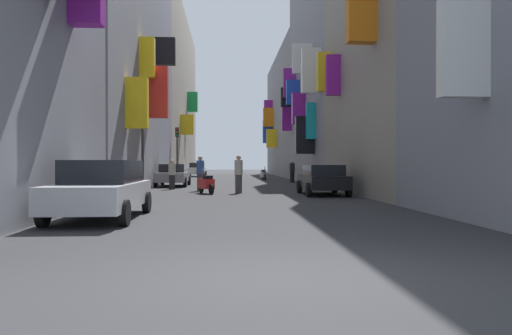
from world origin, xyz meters
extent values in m
plane|color=#2D2D30|center=(0.00, 30.00, 0.00)|extent=(140.00, 140.00, 0.00)
cube|color=purple|center=(-4.55, 7.78, 5.97)|extent=(0.91, 0.55, 1.42)
cube|color=gray|center=(-8.00, 21.93, 7.41)|extent=(6.00, 19.96, 14.82)
cube|color=red|center=(-4.34, 18.93, 5.07)|extent=(1.32, 0.44, 2.65)
cube|color=yellow|center=(-4.63, 18.31, 6.70)|extent=(0.74, 0.50, 2.00)
cube|color=yellow|center=(-4.53, 15.05, 4.02)|extent=(0.94, 0.45, 2.19)
cube|color=black|center=(-4.38, 23.24, 8.18)|extent=(1.23, 0.44, 1.65)
cube|color=#9E9384|center=(-8.00, 45.96, 8.58)|extent=(6.00, 28.09, 17.16)
cube|color=green|center=(-4.45, 46.84, 8.19)|extent=(1.11, 0.53, 2.18)
cube|color=yellow|center=(-4.38, 38.98, 5.04)|extent=(1.23, 0.43, 1.89)
cube|color=white|center=(4.48, 4.29, 3.90)|extent=(1.04, 0.35, 2.14)
cube|color=gray|center=(8.00, 15.64, 8.76)|extent=(6.00, 11.68, 17.52)
cube|color=yellow|center=(4.61, 19.55, 6.33)|extent=(0.78, 0.46, 2.09)
cube|color=orange|center=(4.46, 12.07, 7.11)|extent=(1.07, 0.58, 2.21)
cube|color=purple|center=(4.65, 17.65, 5.81)|extent=(0.70, 0.39, 2.00)
cube|color=gray|center=(8.00, 25.56, 7.37)|extent=(6.00, 8.16, 14.74)
cube|color=white|center=(4.41, 22.37, 6.96)|extent=(1.18, 0.58, 2.68)
cube|color=white|center=(4.34, 25.41, 8.34)|extent=(1.31, 0.39, 1.98)
cube|color=#19B2BF|center=(4.70, 24.16, 4.12)|extent=(0.60, 0.44, 2.31)
cube|color=black|center=(4.39, 24.64, 3.24)|extent=(1.22, 0.61, 2.44)
cube|color=purple|center=(4.53, 28.26, 5.36)|extent=(0.94, 0.58, 2.27)
cube|color=gray|center=(8.00, 33.09, 9.66)|extent=(6.00, 6.89, 19.33)
cube|color=black|center=(4.44, 33.80, 6.95)|extent=(1.13, 0.64, 1.59)
cube|color=blue|center=(4.49, 30.97, 6.96)|extent=(1.02, 0.47, 1.90)
cube|color=purple|center=(4.58, 35.52, 5.40)|extent=(0.84, 0.41, 2.29)
cube|color=purple|center=(4.49, 32.87, 8.00)|extent=(1.02, 0.46, 2.36)
cube|color=gray|center=(8.00, 48.26, 6.85)|extent=(6.00, 23.47, 13.71)
cube|color=purple|center=(4.48, 52.74, 8.28)|extent=(1.05, 0.60, 1.91)
cube|color=orange|center=(4.37, 51.34, 6.99)|extent=(1.26, 0.46, 2.27)
cube|color=yellow|center=(4.42, 47.87, 4.24)|extent=(1.15, 0.54, 2.11)
cube|color=blue|center=(4.38, 52.28, 5.29)|extent=(1.23, 0.60, 2.79)
cube|color=slate|center=(-3.95, 23.64, 0.58)|extent=(1.71, 4.48, 0.56)
cube|color=black|center=(-3.95, 23.86, 1.11)|extent=(1.51, 2.51, 0.50)
cylinder|color=black|center=(-3.09, 22.16, 0.30)|extent=(0.18, 0.60, 0.60)
cylinder|color=black|center=(-4.81, 22.16, 0.30)|extent=(0.18, 0.60, 0.60)
cylinder|color=black|center=(-3.09, 25.12, 0.30)|extent=(0.18, 0.60, 0.60)
cylinder|color=black|center=(-4.81, 25.12, 0.30)|extent=(0.18, 0.60, 0.60)
cube|color=black|center=(3.61, 15.12, 0.59)|extent=(1.68, 3.91, 0.57)
cube|color=black|center=(3.61, 14.93, 1.10)|extent=(1.48, 2.19, 0.46)
cylinder|color=black|center=(2.77, 16.41, 0.30)|extent=(0.18, 0.60, 0.60)
cylinder|color=black|center=(4.45, 16.41, 0.30)|extent=(0.18, 0.60, 0.60)
cylinder|color=black|center=(2.77, 13.83, 0.30)|extent=(0.18, 0.60, 0.60)
cylinder|color=black|center=(4.45, 13.83, 0.30)|extent=(0.18, 0.60, 0.60)
cube|color=#B7B7BC|center=(-3.81, 6.46, 0.60)|extent=(1.78, 4.42, 0.61)
cube|color=black|center=(-3.81, 6.68, 1.20)|extent=(1.56, 2.47, 0.58)
cylinder|color=black|center=(-2.92, 5.01, 0.30)|extent=(0.18, 0.60, 0.60)
cylinder|color=black|center=(-4.70, 5.01, 0.30)|extent=(0.18, 0.60, 0.60)
cylinder|color=black|center=(-2.92, 7.92, 0.30)|extent=(0.18, 0.60, 0.60)
cylinder|color=black|center=(-4.70, 7.92, 0.30)|extent=(0.18, 0.60, 0.60)
cube|color=white|center=(-3.82, 44.83, 0.63)|extent=(1.71, 4.27, 0.67)
cube|color=black|center=(-3.82, 45.04, 1.22)|extent=(1.50, 2.39, 0.50)
cylinder|color=black|center=(-2.97, 43.42, 0.30)|extent=(0.18, 0.60, 0.60)
cylinder|color=black|center=(-4.67, 43.42, 0.30)|extent=(0.18, 0.60, 0.60)
cylinder|color=black|center=(-2.97, 46.24, 0.30)|extent=(0.18, 0.60, 0.60)
cylinder|color=black|center=(-4.67, 46.24, 0.30)|extent=(0.18, 0.60, 0.60)
cube|color=orange|center=(0.25, 29.10, 0.46)|extent=(0.47, 1.08, 0.45)
cube|color=black|center=(0.26, 29.30, 0.77)|extent=(0.33, 0.57, 0.16)
cylinder|color=#4C4C51|center=(0.24, 28.56, 0.79)|extent=(0.07, 0.27, 0.68)
cylinder|color=black|center=(0.24, 28.43, 0.24)|extent=(0.11, 0.48, 0.48)
cylinder|color=black|center=(0.27, 29.77, 0.24)|extent=(0.11, 0.48, 0.48)
cube|color=red|center=(-1.61, 16.28, 0.46)|extent=(0.82, 1.22, 0.45)
cube|color=black|center=(-1.53, 16.08, 0.77)|extent=(0.50, 0.64, 0.16)
cylinder|color=#4C4C51|center=(-1.81, 16.81, 0.79)|extent=(0.16, 0.28, 0.68)
cylinder|color=black|center=(-1.87, 16.95, 0.24)|extent=(0.27, 0.48, 0.48)
cylinder|color=black|center=(-1.35, 15.62, 0.24)|extent=(0.27, 0.48, 0.48)
cube|color=#2D4CAD|center=(-3.83, 49.08, 0.46)|extent=(0.61, 1.09, 0.45)
cube|color=black|center=(-3.79, 48.89, 0.77)|extent=(0.41, 0.61, 0.16)
cylinder|color=#4C4C51|center=(-3.92, 49.59, 0.79)|extent=(0.11, 0.28, 0.68)
cylinder|color=black|center=(-3.94, 49.72, 0.24)|extent=(0.18, 0.49, 0.48)
cylinder|color=black|center=(-3.72, 48.45, 0.24)|extent=(0.18, 0.49, 0.48)
cube|color=#ADADB2|center=(2.47, 34.08, 0.46)|extent=(0.50, 1.22, 0.45)
cube|color=black|center=(2.46, 34.31, 0.77)|extent=(0.35, 0.58, 0.16)
cylinder|color=#4C4C51|center=(2.50, 33.48, 0.79)|extent=(0.07, 0.28, 0.68)
cylinder|color=black|center=(2.51, 33.33, 0.24)|extent=(0.12, 0.48, 0.48)
cylinder|color=black|center=(2.43, 34.84, 0.24)|extent=(0.12, 0.48, 0.48)
cylinder|color=#393939|center=(-2.00, 18.46, 0.43)|extent=(0.34, 0.34, 0.87)
cylinder|color=#335199|center=(-2.00, 18.46, 1.21)|extent=(0.41, 0.41, 0.69)
sphere|color=tan|center=(-2.00, 18.46, 1.67)|extent=(0.24, 0.24, 0.24)
cylinder|color=black|center=(4.11, 28.52, 0.40)|extent=(0.45, 0.45, 0.79)
cylinder|color=black|center=(4.11, 28.52, 1.11)|extent=(0.53, 0.53, 0.63)
sphere|color=tan|center=(4.11, 28.52, 1.53)|extent=(0.21, 0.21, 0.21)
cylinder|color=#282828|center=(-3.11, 41.30, 0.40)|extent=(0.45, 0.45, 0.80)
cylinder|color=#335199|center=(-3.11, 41.30, 1.11)|extent=(0.53, 0.53, 0.63)
sphere|color=tan|center=(-3.11, 41.30, 1.53)|extent=(0.22, 0.22, 0.22)
cylinder|color=#3F3F3F|center=(-0.10, 16.51, 0.44)|extent=(0.45, 0.45, 0.87)
cylinder|color=#B2AD9E|center=(-0.10, 16.51, 1.22)|extent=(0.54, 0.54, 0.69)
sphere|color=tan|center=(-0.10, 16.51, 1.68)|extent=(0.24, 0.24, 0.24)
cylinder|color=black|center=(-3.61, 20.10, 0.39)|extent=(0.42, 0.42, 0.78)
cylinder|color=#B2AD9E|center=(-3.61, 20.10, 1.08)|extent=(0.50, 0.50, 0.61)
sphere|color=tan|center=(-3.61, 20.10, 1.49)|extent=(0.21, 0.21, 0.21)
cylinder|color=#2D2D2D|center=(-4.65, 17.03, 1.92)|extent=(0.12, 0.12, 3.84)
cube|color=black|center=(-4.65, 17.03, 4.22)|extent=(0.26, 0.26, 0.75)
sphere|color=red|center=(-4.65, 16.89, 4.47)|extent=(0.14, 0.14, 0.14)
sphere|color=orange|center=(-4.65, 16.89, 4.22)|extent=(0.14, 0.14, 0.14)
sphere|color=green|center=(-4.65, 16.89, 3.97)|extent=(0.14, 0.14, 0.14)
cylinder|color=#2D2D2D|center=(-4.61, 32.14, 1.75)|extent=(0.12, 0.12, 3.50)
cube|color=black|center=(-4.61, 32.14, 3.88)|extent=(0.26, 0.26, 0.75)
sphere|color=red|center=(-4.61, 32.00, 4.13)|extent=(0.14, 0.14, 0.14)
sphere|color=orange|center=(-4.61, 32.00, 3.88)|extent=(0.14, 0.14, 0.14)
sphere|color=green|center=(-4.61, 32.00, 3.63)|extent=(0.14, 0.14, 0.14)
camera|label=1|loc=(-0.64, -5.67, 1.41)|focal=33.14mm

